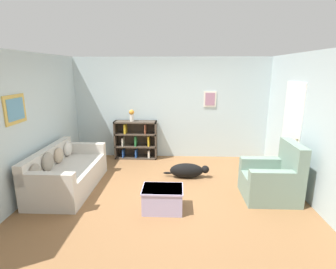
# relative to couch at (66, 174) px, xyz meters

# --- Properties ---
(ground_plane) EXTENTS (14.00, 14.00, 0.00)m
(ground_plane) POSITION_rel_couch_xyz_m (1.98, -0.12, -0.31)
(ground_plane) COLOR brown
(wall_back) EXTENTS (5.60, 0.13, 2.60)m
(wall_back) POSITION_rel_couch_xyz_m (1.98, 2.13, 0.99)
(wall_back) COLOR silver
(wall_back) RESTS_ON ground_plane
(wall_left) EXTENTS (0.13, 5.00, 2.60)m
(wall_left) POSITION_rel_couch_xyz_m (-0.57, -0.12, 0.99)
(wall_left) COLOR silver
(wall_left) RESTS_ON ground_plane
(wall_right) EXTENTS (0.16, 5.00, 2.60)m
(wall_right) POSITION_rel_couch_xyz_m (4.53, -0.10, 0.98)
(wall_right) COLOR silver
(wall_right) RESTS_ON ground_plane
(couch) EXTENTS (0.95, 1.90, 0.81)m
(couch) POSITION_rel_couch_xyz_m (0.00, 0.00, 0.00)
(couch) COLOR beige
(couch) RESTS_ON ground_plane
(bookshelf) EXTENTS (1.10, 0.33, 0.99)m
(bookshelf) POSITION_rel_couch_xyz_m (1.07, 1.92, 0.17)
(bookshelf) COLOR #42382D
(bookshelf) RESTS_ON ground_plane
(recliner_chair) EXTENTS (0.92, 0.85, 1.04)m
(recliner_chair) POSITION_rel_couch_xyz_m (3.91, -0.22, 0.05)
(recliner_chair) COLOR gray
(recliner_chair) RESTS_ON ground_plane
(coffee_table) EXTENTS (0.67, 0.48, 0.40)m
(coffee_table) POSITION_rel_couch_xyz_m (1.93, -0.74, -0.10)
(coffee_table) COLOR #ADA3CC
(coffee_table) RESTS_ON ground_plane
(dog) EXTENTS (1.00, 0.29, 0.32)m
(dog) POSITION_rel_couch_xyz_m (2.39, 0.63, -0.15)
(dog) COLOR black
(dog) RESTS_ON ground_plane
(vase) EXTENTS (0.13, 0.13, 0.30)m
(vase) POSITION_rel_couch_xyz_m (0.98, 1.89, 0.85)
(vase) COLOR silver
(vase) RESTS_ON bookshelf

